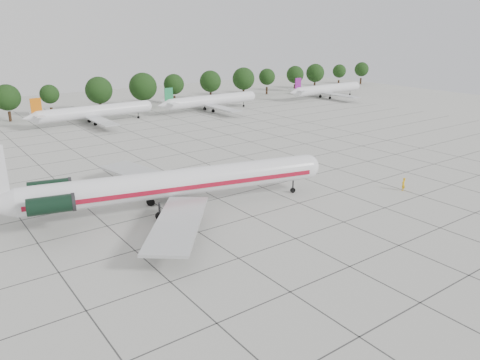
% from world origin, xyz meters
% --- Properties ---
extents(ground, '(260.00, 260.00, 0.00)m').
position_xyz_m(ground, '(0.00, 0.00, 0.00)').
color(ground, '#B6B5AE').
rests_on(ground, ground).
extents(apron_joints, '(170.00, 170.00, 0.02)m').
position_xyz_m(apron_joints, '(0.00, 15.00, 0.01)').
color(apron_joints, '#383838').
rests_on(apron_joints, ground).
extents(main_airliner, '(44.60, 34.48, 10.59)m').
position_xyz_m(main_airliner, '(-8.76, 8.30, 3.74)').
color(main_airliner, silver).
rests_on(main_airliner, ground).
extents(ground_crew, '(0.78, 0.58, 1.97)m').
position_xyz_m(ground_crew, '(23.76, -5.21, 0.98)').
color(ground_crew, '#E4A90D').
rests_on(ground_crew, ground).
extents(bg_airliner_c, '(28.24, 27.20, 7.40)m').
position_xyz_m(bg_airliner_c, '(4.67, 69.70, 2.91)').
color(bg_airliner_c, silver).
rests_on(bg_airliner_c, ground).
extents(bg_airliner_d, '(28.24, 27.20, 7.40)m').
position_xyz_m(bg_airliner_d, '(37.60, 68.09, 2.91)').
color(bg_airliner_d, silver).
rests_on(bg_airliner_d, ground).
extents(bg_airliner_e, '(28.24, 27.20, 7.40)m').
position_xyz_m(bg_airliner_e, '(81.98, 66.04, 2.91)').
color(bg_airliner_e, silver).
rests_on(bg_airliner_e, ground).
extents(tree_line, '(249.86, 8.44, 10.22)m').
position_xyz_m(tree_line, '(-11.68, 85.00, 5.98)').
color(tree_line, '#332114').
rests_on(tree_line, ground).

